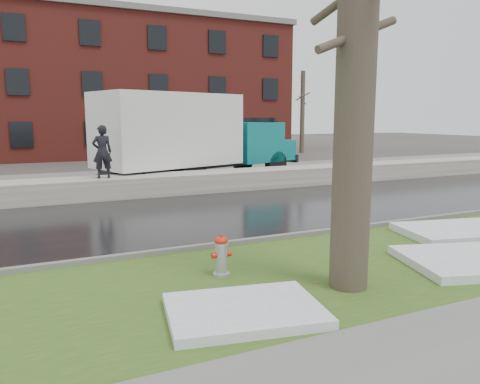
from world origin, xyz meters
name	(u,v)px	position (x,y,z in m)	size (l,w,h in m)	color
ground	(279,255)	(0.00, 0.00, 0.00)	(120.00, 120.00, 0.00)	#47423D
verge	(313,271)	(0.00, -1.25, 0.02)	(60.00, 4.50, 0.04)	#274B19
road	(203,214)	(0.00, 4.50, 0.01)	(60.00, 7.00, 0.03)	black
parking_lot	(137,180)	(0.00, 13.00, 0.01)	(60.00, 9.00, 0.03)	slate
curb	(257,240)	(0.00, 1.00, 0.07)	(60.00, 0.15, 0.14)	slate
snowbank	(163,184)	(0.00, 8.70, 0.38)	(60.00, 1.60, 0.75)	#B5B2A6
brick_building	(110,90)	(2.00, 30.00, 5.00)	(26.00, 12.00, 10.00)	maroon
bg_tree_right	(302,111)	(16.00, 24.00, 3.33)	(1.40, 1.62, 6.50)	brown
fire_hydrant	(221,254)	(-1.66, -0.79, 0.45)	(0.37, 0.31, 0.76)	#A3A7AB
tree	(357,40)	(0.07, -2.20, 4.06)	(1.66, 1.96, 7.98)	brown
box_truck	(192,136)	(2.14, 11.40, 2.04)	(11.57, 5.58, 3.86)	black
worker	(102,152)	(-2.19, 8.55, 1.68)	(0.68, 0.44, 1.85)	black
snow_patch_near	(474,261)	(3.03, -2.30, 0.12)	(2.60, 2.00, 0.16)	silver
snow_patch_far	(244,310)	(-2.03, -2.50, 0.11)	(2.20, 1.60, 0.14)	silver
snow_patch_side	(460,231)	(4.77, -0.54, 0.13)	(2.80, 1.80, 0.18)	silver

